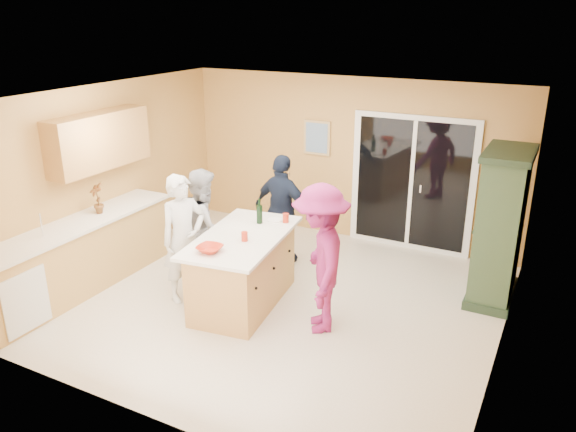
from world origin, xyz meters
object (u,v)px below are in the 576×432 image
at_px(kitchen_island, 243,272).
at_px(woman_grey, 205,227).
at_px(woman_white, 184,239).
at_px(woman_navy, 283,210).
at_px(green_hutch, 500,229).
at_px(woman_magenta, 320,259).

distance_m(kitchen_island, woman_grey, 0.93).
height_order(woman_white, woman_grey, woman_white).
bearing_deg(woman_navy, green_hutch, -165.75).
relative_size(kitchen_island, woman_grey, 1.18).
xyz_separation_m(green_hutch, woman_navy, (-2.93, -0.28, -0.14)).
xyz_separation_m(woman_white, woman_magenta, (1.83, 0.12, 0.05)).
relative_size(kitchen_island, green_hutch, 0.96).
bearing_deg(woman_grey, woman_magenta, -134.57).
height_order(kitchen_island, woman_navy, woman_navy).
relative_size(woman_navy, woman_magenta, 0.93).
relative_size(green_hutch, woman_grey, 1.24).
height_order(woman_white, woman_magenta, woman_magenta).
relative_size(woman_grey, woman_navy, 0.98).
bearing_deg(woman_magenta, woman_white, -114.24).
relative_size(woman_white, woman_navy, 1.02).
xyz_separation_m(green_hutch, woman_white, (-3.53, -1.82, -0.13)).
height_order(green_hutch, woman_grey, green_hutch).
height_order(green_hutch, woman_magenta, green_hutch).
bearing_deg(woman_white, green_hutch, -37.92).
bearing_deg(woman_white, kitchen_island, -49.55).
height_order(kitchen_island, woman_magenta, woman_magenta).
distance_m(green_hutch, woman_grey, 3.81).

